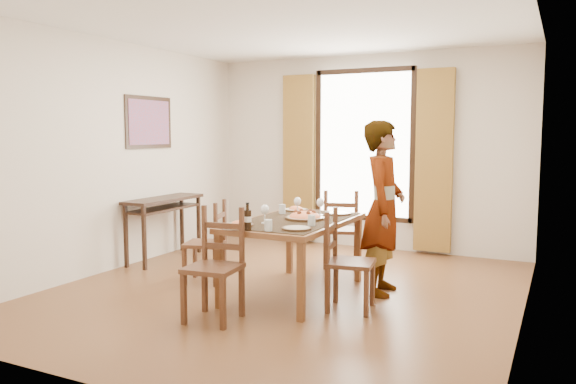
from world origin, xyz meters
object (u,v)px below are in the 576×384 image
at_px(dining_table, 294,226).
at_px(man, 383,208).
at_px(console_table, 164,207).
at_px(pasta_platter, 305,214).

relative_size(dining_table, man, 0.92).
distance_m(console_table, dining_table, 2.25).
distance_m(console_table, pasta_platter, 2.32).
xyz_separation_m(dining_table, man, (0.79, 0.42, 0.18)).
xyz_separation_m(console_table, dining_table, (2.16, -0.65, 0.00)).
bearing_deg(dining_table, pasta_platter, 36.77).
relative_size(console_table, man, 0.69).
distance_m(console_table, man, 2.96).
height_order(console_table, man, man).
height_order(dining_table, man, man).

